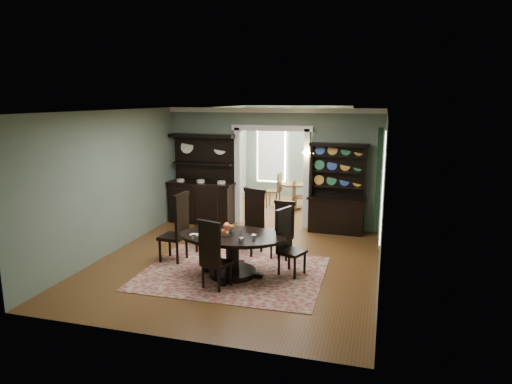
{
  "coord_description": "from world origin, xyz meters",
  "views": [
    {
      "loc": [
        2.71,
        -8.2,
        3.24
      ],
      "look_at": [
        0.25,
        0.6,
        1.35
      ],
      "focal_mm": 32.0,
      "sensor_mm": 36.0,
      "label": 1
    }
  ],
  "objects_px": {
    "welsh_dresser": "(337,200)",
    "sideboard": "(202,192)",
    "dining_table": "(232,247)",
    "parlor_table": "(294,192)"
  },
  "relations": [
    {
      "from": "welsh_dresser",
      "to": "sideboard",
      "type": "bearing_deg",
      "value": -177.15
    },
    {
      "from": "dining_table",
      "to": "sideboard",
      "type": "distance_m",
      "value": 3.87
    },
    {
      "from": "welsh_dresser",
      "to": "parlor_table",
      "type": "distance_m",
      "value": 2.57
    },
    {
      "from": "parlor_table",
      "to": "sideboard",
      "type": "bearing_deg",
      "value": -133.91
    },
    {
      "from": "dining_table",
      "to": "welsh_dresser",
      "type": "height_order",
      "value": "welsh_dresser"
    },
    {
      "from": "sideboard",
      "to": "welsh_dresser",
      "type": "height_order",
      "value": "sideboard"
    },
    {
      "from": "sideboard",
      "to": "parlor_table",
      "type": "distance_m",
      "value": 2.96
    },
    {
      "from": "parlor_table",
      "to": "welsh_dresser",
      "type": "bearing_deg",
      "value": -54.91
    },
    {
      "from": "dining_table",
      "to": "sideboard",
      "type": "relative_size",
      "value": 0.88
    },
    {
      "from": "sideboard",
      "to": "welsh_dresser",
      "type": "relative_size",
      "value": 1.07
    }
  ]
}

